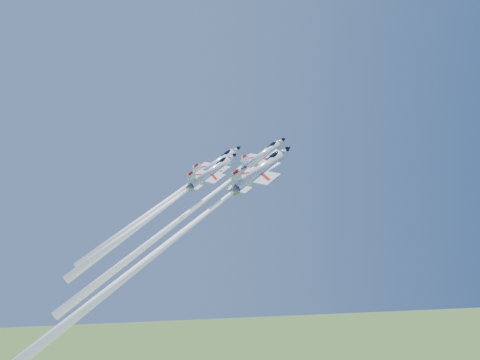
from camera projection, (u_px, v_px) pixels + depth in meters
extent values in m
cylinder|color=white|center=(262.00, 156.00, 117.70)|extent=(6.38, 6.30, 10.19)
cone|color=white|center=(280.00, 142.00, 121.01)|extent=(2.97, 2.87, 2.80)
cone|color=black|center=(284.00, 139.00, 121.78)|extent=(1.50, 1.45, 1.41)
cone|color=slate|center=(244.00, 170.00, 114.65)|extent=(2.59, 2.49, 1.97)
ellipsoid|color=black|center=(273.00, 144.00, 119.57)|extent=(2.82, 2.21, 2.24)
cube|color=black|center=(269.00, 146.00, 118.77)|extent=(0.93, 0.63, 0.77)
cube|color=white|center=(259.00, 159.00, 117.24)|extent=(7.37, 8.75, 3.14)
cube|color=white|center=(265.00, 152.00, 119.68)|extent=(2.83, 2.15, 1.76)
cube|color=white|center=(272.00, 153.00, 118.03)|extent=(2.83, 2.15, 1.76)
cube|color=white|center=(247.00, 168.00, 115.13)|extent=(3.94, 4.76, 1.65)
cube|color=white|center=(245.00, 162.00, 114.62)|extent=(2.73, 2.01, 3.42)
cube|color=#B21408|center=(244.00, 156.00, 114.22)|extent=(1.09, 0.76, 1.01)
cube|color=black|center=(263.00, 159.00, 118.07)|extent=(7.06, 4.03, 4.93)
sphere|color=white|center=(243.00, 170.00, 114.54)|extent=(1.03, 0.99, 0.92)
cone|color=white|center=(160.00, 234.00, 102.31)|extent=(20.47, 20.51, 40.95)
cylinder|color=white|center=(215.00, 165.00, 119.42)|extent=(6.57, 6.50, 10.51)
cone|color=white|center=(235.00, 150.00, 122.83)|extent=(3.06, 2.96, 2.89)
cone|color=black|center=(240.00, 147.00, 123.62)|extent=(1.54, 1.49, 1.45)
cone|color=slate|center=(196.00, 179.00, 116.27)|extent=(2.67, 2.57, 2.03)
ellipsoid|color=black|center=(227.00, 153.00, 121.34)|extent=(2.91, 2.27, 2.31)
cube|color=black|center=(223.00, 155.00, 120.52)|extent=(0.96, 0.65, 0.80)
cube|color=white|center=(212.00, 168.00, 118.94)|extent=(7.60, 9.02, 3.24)
cube|color=white|center=(219.00, 160.00, 121.46)|extent=(2.91, 2.22, 1.82)
cube|color=white|center=(225.00, 161.00, 119.76)|extent=(2.91, 2.22, 1.82)
cube|color=white|center=(199.00, 178.00, 116.77)|extent=(4.06, 4.91, 1.71)
cube|color=white|center=(197.00, 171.00, 116.23)|extent=(2.82, 2.08, 3.53)
cube|color=#B21408|center=(196.00, 165.00, 115.82)|extent=(1.12, 0.78, 1.04)
cube|color=black|center=(216.00, 168.00, 119.80)|extent=(7.28, 4.16, 5.09)
sphere|color=white|center=(195.00, 180.00, 116.15)|extent=(1.06, 1.02, 0.95)
cone|color=white|center=(140.00, 220.00, 108.20)|extent=(14.16, 14.15, 27.16)
cylinder|color=white|center=(259.00, 171.00, 110.15)|extent=(7.95, 7.86, 12.71)
cone|color=white|center=(283.00, 152.00, 114.28)|extent=(3.70, 3.58, 3.49)
cone|color=black|center=(289.00, 148.00, 115.24)|extent=(1.87, 1.81, 1.75)
cone|color=slate|center=(235.00, 191.00, 106.35)|extent=(3.23, 3.10, 2.46)
ellipsoid|color=black|center=(274.00, 156.00, 112.48)|extent=(3.52, 2.75, 2.79)
cube|color=black|center=(268.00, 158.00, 111.48)|extent=(1.17, 0.79, 0.97)
cube|color=white|center=(255.00, 176.00, 109.58)|extent=(9.19, 10.91, 3.91)
cube|color=white|center=(263.00, 165.00, 112.62)|extent=(3.52, 2.69, 2.20)
cube|color=white|center=(272.00, 167.00, 110.56)|extent=(3.52, 2.69, 2.20)
cube|color=white|center=(239.00, 188.00, 106.95)|extent=(4.91, 5.94, 2.06)
cube|color=white|center=(237.00, 180.00, 106.30)|extent=(3.41, 2.51, 4.27)
cube|color=#B21408|center=(235.00, 172.00, 105.81)|extent=(1.36, 0.94, 1.26)
cube|color=black|center=(260.00, 176.00, 110.61)|extent=(8.80, 5.03, 6.15)
sphere|color=white|center=(234.00, 191.00, 106.20)|extent=(1.28, 1.24, 1.15)
cone|color=white|center=(119.00, 283.00, 91.22)|extent=(25.14, 25.18, 50.23)
cylinder|color=white|center=(210.00, 173.00, 108.50)|extent=(6.14, 6.07, 9.81)
cone|color=white|center=(231.00, 158.00, 111.69)|extent=(2.86, 2.77, 2.70)
cone|color=black|center=(235.00, 154.00, 112.43)|extent=(1.44, 1.39, 1.35)
cone|color=slate|center=(190.00, 188.00, 105.56)|extent=(2.49, 2.40, 1.90)
ellipsoid|color=black|center=(223.00, 160.00, 110.30)|extent=(2.72, 2.12, 2.15)
cube|color=black|center=(218.00, 163.00, 109.53)|extent=(0.90, 0.61, 0.75)
cube|color=white|center=(207.00, 176.00, 108.06)|extent=(7.09, 8.43, 3.02)
cube|color=white|center=(214.00, 168.00, 110.41)|extent=(2.72, 2.07, 1.70)
cube|color=white|center=(221.00, 169.00, 108.82)|extent=(2.72, 2.07, 1.70)
cube|color=white|center=(193.00, 186.00, 106.03)|extent=(3.79, 4.58, 1.59)
cube|color=white|center=(192.00, 179.00, 105.53)|extent=(2.63, 1.94, 3.30)
cube|color=#B21408|center=(190.00, 174.00, 105.15)|extent=(1.05, 0.73, 0.97)
cube|color=black|center=(212.00, 176.00, 108.86)|extent=(6.80, 3.88, 4.75)
sphere|color=white|center=(189.00, 188.00, 105.45)|extent=(0.99, 0.95, 0.89)
cone|color=white|center=(133.00, 230.00, 98.01)|extent=(13.26, 13.24, 25.43)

